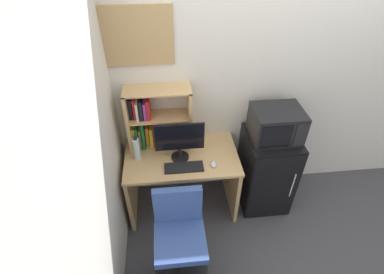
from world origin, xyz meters
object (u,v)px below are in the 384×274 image
object	(u,v)px
keyboard	(184,167)
wall_corkboard	(131,37)
desk_chair	(180,240)
computer_mouse	(214,164)
monitor	(179,139)
water_bottle	(137,149)
microwave	(276,124)
hutch_bookshelf	(152,121)
mini_fridge	(266,170)

from	to	relation	value
keyboard	wall_corkboard	xyz separation A→B (m)	(-0.38, 0.49, 1.06)
keyboard	desk_chair	bearing A→B (deg)	-99.18
keyboard	computer_mouse	world-z (taller)	computer_mouse
desk_chair	monitor	bearing A→B (deg)	84.98
monitor	computer_mouse	xyz separation A→B (m)	(0.31, -0.14, -0.21)
monitor	water_bottle	bearing A→B (deg)	175.26
keyboard	microwave	distance (m)	0.96
computer_mouse	hutch_bookshelf	bearing A→B (deg)	145.44
hutch_bookshelf	monitor	size ratio (longest dim) A/B	1.36
keyboard	mini_fridge	bearing A→B (deg)	11.69
monitor	computer_mouse	bearing A→B (deg)	-25.20
hutch_bookshelf	keyboard	world-z (taller)	hutch_bookshelf
keyboard	desk_chair	distance (m)	0.64
hutch_bookshelf	desk_chair	distance (m)	1.12
computer_mouse	desk_chair	size ratio (longest dim) A/B	0.09
computer_mouse	desk_chair	world-z (taller)	desk_chair
mini_fridge	monitor	bearing A→B (deg)	-177.94
monitor	keyboard	world-z (taller)	monitor
monitor	desk_chair	xyz separation A→B (m)	(-0.06, -0.67, -0.58)
water_bottle	mini_fridge	bearing A→B (deg)	-0.03
computer_mouse	water_bottle	distance (m)	0.74
desk_chair	water_bottle	bearing A→B (deg)	116.29
computer_mouse	mini_fridge	world-z (taller)	mini_fridge
monitor	water_bottle	world-z (taller)	monitor
computer_mouse	monitor	bearing A→B (deg)	154.80
water_bottle	microwave	distance (m)	1.33
hutch_bookshelf	wall_corkboard	bearing A→B (deg)	137.95
monitor	computer_mouse	distance (m)	0.40
monitor	microwave	bearing A→B (deg)	2.24
microwave	hutch_bookshelf	bearing A→B (deg)	170.19
wall_corkboard	hutch_bookshelf	bearing A→B (deg)	-42.05
water_bottle	wall_corkboard	world-z (taller)	wall_corkboard
computer_mouse	microwave	distance (m)	0.70
computer_mouse	wall_corkboard	world-z (taller)	wall_corkboard
keyboard	mini_fridge	size ratio (longest dim) A/B	0.40
mini_fridge	microwave	distance (m)	0.61
monitor	desk_chair	bearing A→B (deg)	-95.02
microwave	wall_corkboard	world-z (taller)	wall_corkboard
hutch_bookshelf	microwave	size ratio (longest dim) A/B	1.38
desk_chair	hutch_bookshelf	bearing A→B (deg)	101.78
wall_corkboard	water_bottle	bearing A→B (deg)	-99.33
hutch_bookshelf	monitor	world-z (taller)	hutch_bookshelf
monitor	hutch_bookshelf	bearing A→B (deg)	136.17
keyboard	wall_corkboard	bearing A→B (deg)	127.99
keyboard	desk_chair	world-z (taller)	desk_chair
microwave	keyboard	bearing A→B (deg)	-168.13
hutch_bookshelf	mini_fridge	xyz separation A→B (m)	(1.16, -0.20, -0.59)
hutch_bookshelf	monitor	xyz separation A→B (m)	(0.25, -0.24, -0.06)
hutch_bookshelf	keyboard	bearing A→B (deg)	-55.05
keyboard	mini_fridge	xyz separation A→B (m)	(0.89, 0.18, -0.31)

